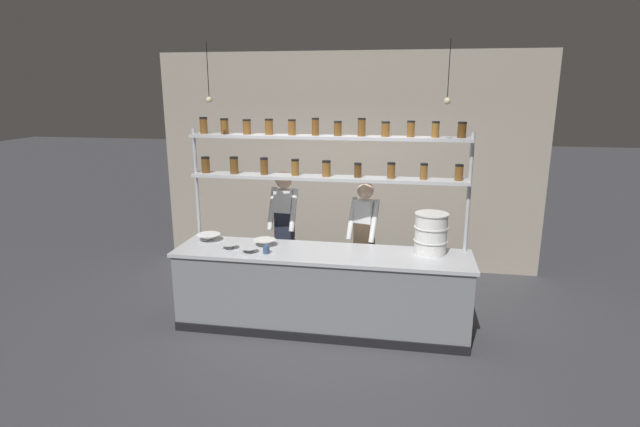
% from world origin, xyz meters
% --- Properties ---
extents(ground_plane, '(40.00, 40.00, 0.00)m').
position_xyz_m(ground_plane, '(0.00, 0.00, 0.00)').
color(ground_plane, '#3D3D42').
extents(back_wall, '(5.73, 0.12, 3.21)m').
position_xyz_m(back_wall, '(0.00, 2.20, 1.61)').
color(back_wall, '#9E9384').
rests_on(back_wall, ground_plane).
extents(prep_counter, '(3.33, 0.76, 0.92)m').
position_xyz_m(prep_counter, '(0.00, -0.00, 0.46)').
color(prep_counter, gray).
rests_on(prep_counter, ground_plane).
extents(spice_shelf_unit, '(3.21, 0.28, 2.38)m').
position_xyz_m(spice_shelf_unit, '(-0.02, 0.33, 1.90)').
color(spice_shelf_unit, '#B7BABF').
rests_on(spice_shelf_unit, ground_plane).
extents(chef_left, '(0.38, 0.31, 1.69)m').
position_xyz_m(chef_left, '(-0.62, 0.78, 0.97)').
color(chef_left, black).
rests_on(chef_left, ground_plane).
extents(chef_center, '(0.41, 0.34, 1.61)m').
position_xyz_m(chef_center, '(0.42, 0.64, 0.92)').
color(chef_center, black).
rests_on(chef_center, ground_plane).
extents(container_stack, '(0.37, 0.37, 0.46)m').
position_xyz_m(container_stack, '(1.19, 0.17, 1.15)').
color(container_stack, white).
rests_on(container_stack, prep_counter).
extents(prep_bowl_near_left, '(0.19, 0.19, 0.05)m').
position_xyz_m(prep_bowl_near_left, '(-0.79, -0.16, 0.94)').
color(prep_bowl_near_left, '#B2B7BC').
rests_on(prep_bowl_near_left, prep_counter).
extents(prep_bowl_center_front, '(0.26, 0.26, 0.07)m').
position_xyz_m(prep_bowl_center_front, '(-0.69, 0.11, 0.95)').
color(prep_bowl_center_front, silver).
rests_on(prep_bowl_center_front, prep_counter).
extents(prep_bowl_center_back, '(0.28, 0.28, 0.08)m').
position_xyz_m(prep_bowl_center_back, '(-1.41, 0.19, 0.96)').
color(prep_bowl_center_back, white).
rests_on(prep_bowl_center_back, prep_counter).
extents(prep_bowl_near_right, '(0.19, 0.19, 0.05)m').
position_xyz_m(prep_bowl_near_right, '(-1.05, -0.06, 0.94)').
color(prep_bowl_near_right, '#B2B7BC').
rests_on(prep_bowl_near_right, prep_counter).
extents(serving_cup_front, '(0.07, 0.07, 0.09)m').
position_xyz_m(serving_cup_front, '(-0.59, -0.16, 0.97)').
color(serving_cup_front, '#334C70').
rests_on(serving_cup_front, prep_counter).
extents(pendant_light_row, '(2.57, 0.07, 0.63)m').
position_xyz_m(pendant_light_row, '(0.02, 0.00, 2.60)').
color(pendant_light_row, black).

